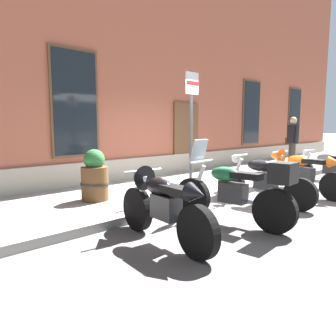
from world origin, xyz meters
The scene contains 11 objects.
ground_plane centered at (0.00, 0.00, 0.00)m, with size 140.00×140.00×0.00m, color #565451.
sidewalk centered at (0.00, 1.51, 0.07)m, with size 32.78×3.01×0.14m, color gray.
brick_pub_facade centered at (0.00, 6.16, 5.18)m, with size 26.78×6.40×10.37m.
motorcycle_black_sport centered at (-2.80, -0.91, 0.55)m, with size 0.62×2.02×1.01m.
motorcycle_green_touring centered at (-1.42, -1.20, 0.56)m, with size 0.62×2.17×1.35m.
motorcycle_black_naked centered at (0.10, -0.79, 0.49)m, with size 0.62×2.10×0.99m.
motorcycle_orange_sport centered at (1.55, -0.87, 0.57)m, with size 0.62×2.11×1.04m.
motorcycle_grey_naked centered at (2.97, -1.06, 0.48)m, with size 0.62×2.20×0.95m.
pedestrian_dark_jacket centered at (5.07, 0.93, 1.13)m, with size 0.44×0.59×1.74m.
parking_sign centered at (-0.67, 0.45, 1.78)m, with size 0.36×0.07×2.55m.
barrel_planter centered at (-2.42, 1.37, 0.58)m, with size 0.55×0.55×1.00m.
Camera 1 is at (-5.70, -4.05, 1.57)m, focal length 34.53 mm.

